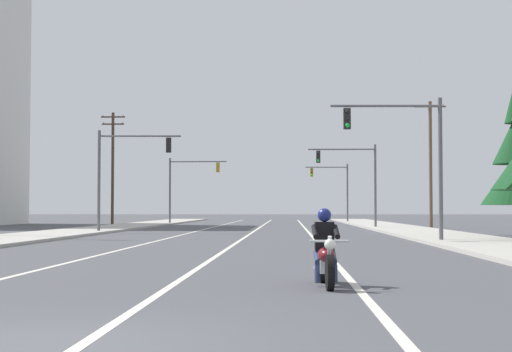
{
  "coord_description": "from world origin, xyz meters",
  "views": [
    {
      "loc": [
        2.48,
        -8.43,
        1.45
      ],
      "look_at": [
        1.27,
        21.33,
        2.68
      ],
      "focal_mm": 55.65,
      "sensor_mm": 36.0,
      "label": 1
    }
  ],
  "objects_px": {
    "traffic_signal_near_right": "(409,147)",
    "traffic_signal_far_right": "(335,184)",
    "traffic_signal_near_left": "(123,165)",
    "traffic_signal_mid_left": "(186,180)",
    "motorcycle_with_rider": "(325,255)",
    "utility_pole_left_far": "(113,164)",
    "traffic_signal_mid_right": "(356,173)",
    "utility_pole_right_far": "(431,161)"
  },
  "relations": [
    {
      "from": "traffic_signal_near_right",
      "to": "utility_pole_left_far",
      "type": "bearing_deg",
      "value": 119.63
    },
    {
      "from": "traffic_signal_mid_left",
      "to": "traffic_signal_near_left",
      "type": "bearing_deg",
      "value": -91.12
    },
    {
      "from": "utility_pole_right_far",
      "to": "utility_pole_left_far",
      "type": "xyz_separation_m",
      "value": [
        -26.75,
        9.76,
        0.37
      ]
    },
    {
      "from": "traffic_signal_far_right",
      "to": "utility_pole_left_far",
      "type": "xyz_separation_m",
      "value": [
        -20.83,
        -13.05,
        1.38
      ]
    },
    {
      "from": "traffic_signal_mid_left",
      "to": "traffic_signal_near_right",
      "type": "bearing_deg",
      "value": -69.7
    },
    {
      "from": "traffic_signal_near_right",
      "to": "motorcycle_with_rider",
      "type": "bearing_deg",
      "value": -103.17
    },
    {
      "from": "traffic_signal_mid_right",
      "to": "traffic_signal_far_right",
      "type": "xyz_separation_m",
      "value": [
        -0.0,
        25.24,
        -0.03
      ]
    },
    {
      "from": "motorcycle_with_rider",
      "to": "traffic_signal_near_right",
      "type": "relative_size",
      "value": 0.35
    },
    {
      "from": "utility_pole_left_far",
      "to": "traffic_signal_mid_left",
      "type": "bearing_deg",
      "value": 22.6
    },
    {
      "from": "traffic_signal_far_right",
      "to": "traffic_signal_near_left",
      "type": "bearing_deg",
      "value": -112.32
    },
    {
      "from": "motorcycle_with_rider",
      "to": "traffic_signal_mid_right",
      "type": "relative_size",
      "value": 0.35
    },
    {
      "from": "traffic_signal_near_left",
      "to": "utility_pole_left_far",
      "type": "relative_size",
      "value": 0.61
    },
    {
      "from": "motorcycle_with_rider",
      "to": "utility_pole_right_far",
      "type": "relative_size",
      "value": 0.23
    },
    {
      "from": "traffic_signal_near_left",
      "to": "traffic_signal_far_right",
      "type": "xyz_separation_m",
      "value": [
        14.97,
        36.46,
        -0.03
      ]
    },
    {
      "from": "utility_pole_right_far",
      "to": "traffic_signal_far_right",
      "type": "bearing_deg",
      "value": 104.57
    },
    {
      "from": "traffic_signal_mid_right",
      "to": "utility_pole_right_far",
      "type": "distance_m",
      "value": 6.48
    },
    {
      "from": "traffic_signal_near_right",
      "to": "traffic_signal_mid_right",
      "type": "height_order",
      "value": "same"
    },
    {
      "from": "motorcycle_with_rider",
      "to": "traffic_signal_mid_left",
      "type": "height_order",
      "value": "traffic_signal_mid_left"
    },
    {
      "from": "utility_pole_right_far",
      "to": "traffic_signal_mid_right",
      "type": "bearing_deg",
      "value": -157.62
    },
    {
      "from": "traffic_signal_mid_left",
      "to": "utility_pole_left_far",
      "type": "relative_size",
      "value": 0.61
    },
    {
      "from": "traffic_signal_mid_left",
      "to": "utility_pole_right_far",
      "type": "height_order",
      "value": "utility_pole_right_far"
    },
    {
      "from": "traffic_signal_mid_right",
      "to": "utility_pole_left_far",
      "type": "bearing_deg",
      "value": 149.65
    },
    {
      "from": "motorcycle_with_rider",
      "to": "utility_pole_right_far",
      "type": "bearing_deg",
      "value": 77.51
    },
    {
      "from": "traffic_signal_near_right",
      "to": "traffic_signal_mid_right",
      "type": "bearing_deg",
      "value": 90.36
    },
    {
      "from": "traffic_signal_near_right",
      "to": "traffic_signal_mid_left",
      "type": "height_order",
      "value": "same"
    },
    {
      "from": "motorcycle_with_rider",
      "to": "traffic_signal_near_left",
      "type": "relative_size",
      "value": 0.35
    },
    {
      "from": "utility_pole_left_far",
      "to": "motorcycle_with_rider",
      "type": "bearing_deg",
      "value": -73.53
    },
    {
      "from": "traffic_signal_mid_right",
      "to": "utility_pole_right_far",
      "type": "height_order",
      "value": "utility_pole_right_far"
    },
    {
      "from": "traffic_signal_mid_left",
      "to": "traffic_signal_far_right",
      "type": "height_order",
      "value": "same"
    },
    {
      "from": "traffic_signal_near_left",
      "to": "utility_pole_right_far",
      "type": "relative_size",
      "value": 0.64
    },
    {
      "from": "traffic_signal_mid_right",
      "to": "traffic_signal_mid_left",
      "type": "xyz_separation_m",
      "value": [
        -14.47,
        14.84,
        0.02
      ]
    },
    {
      "from": "traffic_signal_near_right",
      "to": "traffic_signal_far_right",
      "type": "bearing_deg",
      "value": 90.18
    },
    {
      "from": "traffic_signal_near_right",
      "to": "traffic_signal_mid_left",
      "type": "xyz_separation_m",
      "value": [
        -14.62,
        39.53,
        0.04
      ]
    },
    {
      "from": "traffic_signal_near_right",
      "to": "traffic_signal_far_right",
      "type": "height_order",
      "value": "same"
    },
    {
      "from": "traffic_signal_mid_left",
      "to": "utility_pole_left_far",
      "type": "distance_m",
      "value": 7.02
    },
    {
      "from": "traffic_signal_far_right",
      "to": "utility_pole_left_far",
      "type": "bearing_deg",
      "value": -147.93
    },
    {
      "from": "motorcycle_with_rider",
      "to": "traffic_signal_far_right",
      "type": "relative_size",
      "value": 0.35
    },
    {
      "from": "motorcycle_with_rider",
      "to": "traffic_signal_near_left",
      "type": "distance_m",
      "value": 34.39
    },
    {
      "from": "motorcycle_with_rider",
      "to": "traffic_signal_mid_left",
      "type": "bearing_deg",
      "value": 99.85
    },
    {
      "from": "motorcycle_with_rider",
      "to": "utility_pole_left_far",
      "type": "relative_size",
      "value": 0.22
    },
    {
      "from": "motorcycle_with_rider",
      "to": "traffic_signal_near_right",
      "type": "xyz_separation_m",
      "value": [
        4.45,
        19.03,
        3.51
      ]
    },
    {
      "from": "traffic_signal_near_left",
      "to": "traffic_signal_far_right",
      "type": "relative_size",
      "value": 1.0
    }
  ]
}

